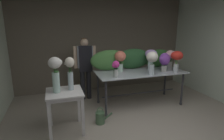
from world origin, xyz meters
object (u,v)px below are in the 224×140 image
vase_blush_snapdragons (170,57)px  vase_lilac_anemones (151,57)px  side_table_white (65,97)px  vase_ivory_roses (152,60)px  vase_coral_dahlias (120,59)px  vase_magenta_hydrangea (116,68)px  watering_can (100,117)px  display_table_glass (140,76)px  florist (85,62)px  vase_scarlet_stock (177,58)px  vase_cream_lisianthus_tall (70,71)px  vase_violet_ranunculus (165,61)px  vase_white_roses_tall (56,72)px

vase_blush_snapdragons → vase_lilac_anemones: bearing=169.1°
side_table_white → vase_blush_snapdragons: bearing=13.6°
vase_ivory_roses → vase_coral_dahlias: vase_ivory_roses is taller
vase_magenta_hydrangea → watering_can: vase_magenta_hydrangea is taller
side_table_white → watering_can: 0.85m
vase_lilac_anemones → display_table_glass: bearing=-170.4°
vase_magenta_hydrangea → vase_ivory_roses: size_ratio=0.69×
vase_blush_snapdragons → watering_can: 2.26m
florist → vase_magenta_hydrangea: (0.47, -1.04, 0.06)m
florist → vase_blush_snapdragons: (1.98, -0.78, 0.17)m
vase_scarlet_stock → display_table_glass: bearing=157.8°
vase_lilac_anemones → vase_scarlet_stock: size_ratio=1.01×
vase_scarlet_stock → vase_coral_dahlias: bearing=159.0°
display_table_glass → vase_cream_lisianthus_tall: bearing=-160.2°
side_table_white → vase_lilac_anemones: vase_lilac_anemones is taller
vase_violet_ranunculus → watering_can: vase_violet_ranunculus is taller
florist → vase_violet_ranunculus: florist is taller
vase_scarlet_stock → vase_blush_snapdragons: bearing=86.2°
vase_blush_snapdragons → side_table_white: bearing=-166.4°
vase_ivory_roses → vase_lilac_anemones: bearing=63.7°
display_table_glass → vase_cream_lisianthus_tall: vase_cream_lisianthus_tall is taller
vase_cream_lisianthus_tall → florist: bearing=70.0°
florist → vase_cream_lisianthus_tall: florist is taller
vase_blush_snapdragons → vase_scarlet_stock: size_ratio=0.96×
vase_violet_ranunculus → watering_can: (-1.69, -0.44, -0.97)m
vase_lilac_anemones → vase_magenta_hydrangea: vase_lilac_anemones is taller
vase_violet_ranunculus → vase_white_roses_tall: vase_white_roses_tall is taller
watering_can → vase_lilac_anemones: bearing=24.5°
florist → vase_lilac_anemones: 1.65m
vase_magenta_hydrangea → vase_ivory_roses: bearing=-3.3°
florist → vase_coral_dahlias: (0.74, -0.59, 0.16)m
vase_blush_snapdragons → vase_coral_dahlias: 1.25m
vase_coral_dahlias → vase_violet_ranunculus: bearing=-17.8°
florist → vase_ivory_roses: bearing=-39.9°
vase_lilac_anemones → vase_violet_ranunculus: bearing=-41.1°
side_table_white → vase_coral_dahlias: size_ratio=1.58×
florist → vase_coral_dahlias: bearing=-38.4°
vase_violet_ranunculus → vase_coral_dahlias: size_ratio=0.90×
vase_blush_snapdragons → vase_coral_dahlias: vase_coral_dahlias is taller
vase_violet_ranunculus → vase_white_roses_tall: 2.52m
vase_violet_ranunculus → vase_blush_snapdragons: (0.24, 0.12, 0.06)m
vase_ivory_roses → vase_scarlet_stock: vase_ivory_roses is taller
vase_lilac_anemones → vase_ivory_roses: 0.44m
vase_violet_ranunculus → vase_white_roses_tall: (-2.47, -0.51, 0.05)m
display_table_glass → vase_blush_snapdragons: vase_blush_snapdragons is taller
florist → vase_cream_lisianthus_tall: bearing=-110.0°
vase_ivory_roses → vase_scarlet_stock: (0.66, 0.03, -0.00)m
display_table_glass → side_table_white: 1.93m
vase_lilac_anemones → vase_blush_snapdragons: (0.49, -0.09, -0.01)m
display_table_glass → vase_scarlet_stock: bearing=-22.2°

